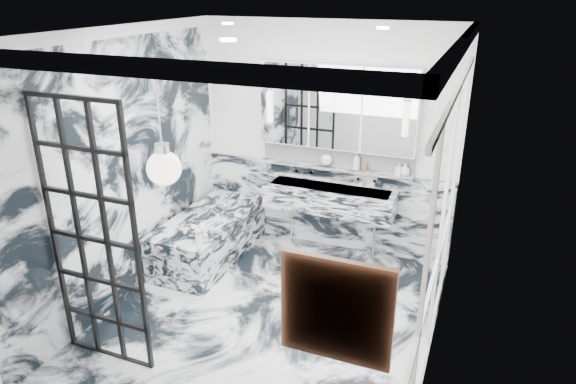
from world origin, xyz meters
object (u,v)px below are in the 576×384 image
at_px(mirror_cabinet, 337,107).
at_px(crittall_door, 93,239).
at_px(bathtub, 209,237).
at_px(trough_sink, 330,199).

bearing_deg(mirror_cabinet, crittall_door, -114.23).
height_order(crittall_door, bathtub, crittall_door).
xyz_separation_m(trough_sink, mirror_cabinet, (-0.00, 0.17, 1.09)).
distance_m(mirror_cabinet, bathtub, 2.20).
distance_m(crittall_door, mirror_cabinet, 3.11).
bearing_deg(crittall_door, trough_sink, 64.69).
bearing_deg(trough_sink, bathtub, -153.52).
height_order(crittall_door, mirror_cabinet, crittall_door).
xyz_separation_m(trough_sink, bathtub, (-1.33, -0.66, -0.45)).
distance_m(trough_sink, bathtub, 1.55).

